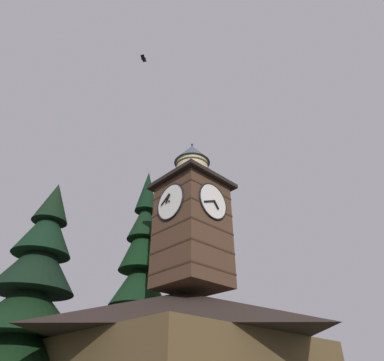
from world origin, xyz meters
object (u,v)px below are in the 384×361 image
object	(u,v)px
clock_tower	(192,219)
pine_tree_behind	(139,298)
flying_bird_high	(144,59)
building_main	(182,356)
pine_tree_aside	(29,301)
moon	(103,332)

from	to	relation	value
clock_tower	pine_tree_behind	size ratio (longest dim) A/B	0.61
flying_bird_high	clock_tower	bearing A→B (deg)	-161.77
building_main	flying_bird_high	xyz separation A→B (m)	(5.78, 2.69, 14.77)
pine_tree_behind	flying_bird_high	distance (m)	14.37
pine_tree_behind	pine_tree_aside	bearing A→B (deg)	-2.10
building_main	pine_tree_behind	world-z (taller)	pine_tree_behind
pine_tree_aside	flying_bird_high	world-z (taller)	flying_bird_high
pine_tree_behind	moon	bearing A→B (deg)	-117.19
clock_tower	moon	world-z (taller)	clock_tower
building_main	pine_tree_aside	distance (m)	7.99
building_main	clock_tower	world-z (taller)	clock_tower
moon	flying_bird_high	world-z (taller)	flying_bird_high
building_main	moon	distance (m)	44.17
clock_tower	pine_tree_aside	world-z (taller)	clock_tower
building_main	moon	xyz separation A→B (m)	(-18.26, -39.68, 6.53)
pine_tree_behind	pine_tree_aside	xyz separation A→B (m)	(6.30, -0.23, -1.05)
building_main	pine_tree_behind	distance (m)	5.18
clock_tower	moon	bearing A→B (deg)	-114.37
building_main	flying_bird_high	world-z (taller)	flying_bird_high
pine_tree_behind	moon	size ratio (longest dim) A/B	7.23
clock_tower	pine_tree_behind	world-z (taller)	clock_tower
moon	clock_tower	bearing A→B (deg)	65.63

